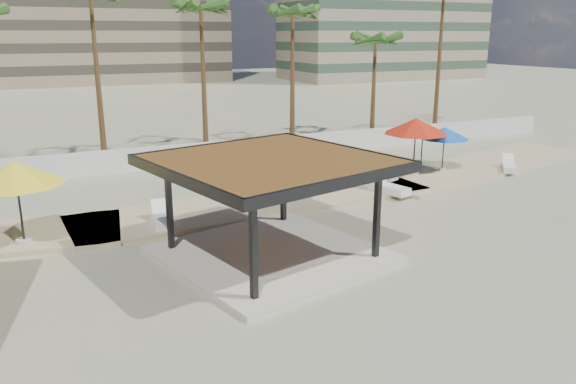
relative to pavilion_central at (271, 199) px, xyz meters
name	(u,v)px	position (x,y,z in m)	size (l,w,h in m)	color
ground	(287,272)	(-0.05, -1.33, -2.03)	(200.00, 200.00, 0.00)	tan
promenade	(255,200)	(1.95, 6.33, -1.97)	(44.45, 7.97, 0.24)	#C6B284
boundary_wall	(167,156)	(-0.05, 14.67, -1.43)	(56.00, 0.30, 1.20)	silver
pavilion_central	(271,199)	(0.00, 0.00, 0.00)	(8.10, 8.10, 3.40)	beige
umbrella_b	(15,174)	(-7.46, 4.47, 0.62)	(3.45, 3.45, 2.88)	beige
umbrella_c	(416,126)	(10.89, 6.77, 0.66)	(4.06, 4.06, 2.92)	beige
umbrella_d	(445,133)	(12.92, 6.94, 0.13)	(3.14, 3.14, 2.31)	beige
umbrella_e	(423,128)	(12.24, 7.87, 0.34)	(3.63, 3.63, 2.55)	beige
lounger_a	(161,219)	(-2.66, 4.51, -1.68)	(0.80, 1.96, 0.72)	white
lounger_b	(389,188)	(7.82, 4.52, -1.66)	(1.13, 2.23, 0.81)	white
lounger_c	(378,174)	(8.93, 7.06, -1.66)	(1.23, 2.19, 0.79)	white
lounger_d	(509,167)	(16.19, 5.48, -1.68)	(1.71, 1.84, 0.72)	white
palm_d	(91,1)	(-3.05, 17.57, 6.86)	(3.00, 3.00, 10.11)	brown
palm_e	(201,13)	(2.95, 17.07, 6.33)	(3.00, 3.00, 9.54)	brown
palm_f	(293,18)	(8.95, 17.27, 6.14)	(3.00, 3.00, 9.34)	brown
palm_g	(375,43)	(14.95, 16.87, 4.56)	(3.00, 3.00, 7.67)	brown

